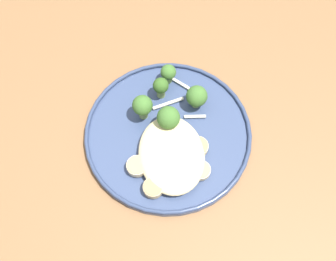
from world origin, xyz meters
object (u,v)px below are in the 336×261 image
(dinner_plate, at_px, (168,133))
(broccoli_floret_center_pile, at_px, (161,87))
(seared_scallop_rear_pale, at_px, (173,164))
(seared_scallop_large_seared, at_px, (171,144))
(seared_scallop_center_golden, at_px, (201,170))
(broccoli_floret_left_leaning, at_px, (197,97))
(seared_scallop_half_hidden, at_px, (137,166))
(broccoli_floret_right_tilted, at_px, (140,106))
(seared_scallop_front_small, at_px, (155,188))
(broccoli_floret_tall_stalk, at_px, (169,120))
(broccoli_floret_split_head, at_px, (168,73))
(seared_scallop_tiny_bay, at_px, (198,147))

(dinner_plate, xyz_separation_m, broccoli_floret_center_pile, (0.08, 0.00, 0.03))
(seared_scallop_rear_pale, distance_m, seared_scallop_large_seared, 0.04)
(seared_scallop_center_golden, xyz_separation_m, broccoli_floret_left_leaning, (0.13, -0.01, 0.02))
(seared_scallop_rear_pale, xyz_separation_m, seared_scallop_half_hidden, (0.00, 0.06, -0.00))
(seared_scallop_center_golden, relative_size, broccoli_floret_right_tilted, 0.59)
(seared_scallop_center_golden, bearing_deg, seared_scallop_front_small, 103.71)
(dinner_plate, bearing_deg, broccoli_floret_left_leaning, -49.50)
(broccoli_floret_tall_stalk, xyz_separation_m, broccoli_floret_center_pile, (0.07, 0.00, -0.01))
(dinner_plate, xyz_separation_m, seared_scallop_center_golden, (-0.08, -0.04, 0.01))
(seared_scallop_half_hidden, distance_m, broccoli_floret_left_leaning, 0.16)
(broccoli_floret_split_head, xyz_separation_m, broccoli_floret_right_tilted, (-0.07, 0.06, 0.01))
(seared_scallop_large_seared, height_order, broccoli_floret_split_head, broccoli_floret_split_head)
(seared_scallop_center_golden, bearing_deg, seared_scallop_tiny_bay, -3.30)
(broccoli_floret_left_leaning, bearing_deg, seared_scallop_center_golden, 173.51)
(seared_scallop_half_hidden, relative_size, broccoli_floret_right_tilted, 0.64)
(broccoli_floret_center_pile, bearing_deg, seared_scallop_front_small, 169.11)
(dinner_plate, relative_size, broccoli_floret_tall_stalk, 5.09)
(seared_scallop_front_small, bearing_deg, broccoli_floret_right_tilted, 2.55)
(broccoli_floret_tall_stalk, height_order, broccoli_floret_left_leaning, broccoli_floret_tall_stalk)
(seared_scallop_center_golden, height_order, broccoli_floret_left_leaning, broccoli_floret_left_leaning)
(seared_scallop_large_seared, height_order, seared_scallop_front_small, seared_scallop_front_small)
(seared_scallop_center_golden, height_order, seared_scallop_front_small, seared_scallop_front_small)
(broccoli_floret_tall_stalk, height_order, broccoli_floret_right_tilted, broccoli_floret_tall_stalk)
(seared_scallop_rear_pale, xyz_separation_m, broccoli_floret_center_pile, (0.14, 0.00, 0.02))
(seared_scallop_tiny_bay, bearing_deg, seared_scallop_rear_pale, 118.22)
(seared_scallop_rear_pale, bearing_deg, broccoli_floret_left_leaning, -27.76)
(dinner_plate, xyz_separation_m, seared_scallop_large_seared, (-0.03, -0.00, 0.01))
(seared_scallop_large_seared, bearing_deg, seared_scallop_center_golden, -143.16)
(seared_scallop_large_seared, relative_size, broccoli_floret_center_pile, 0.58)
(broccoli_floret_tall_stalk, relative_size, broccoli_floret_right_tilted, 1.04)
(dinner_plate, relative_size, seared_scallop_tiny_bay, 8.13)
(broccoli_floret_tall_stalk, bearing_deg, broccoli_floret_center_pile, 3.08)
(broccoli_floret_split_head, distance_m, broccoli_floret_left_leaning, 0.07)
(seared_scallop_half_hidden, bearing_deg, seared_scallop_large_seared, -62.39)
(seared_scallop_center_golden, distance_m, broccoli_floret_split_head, 0.19)
(dinner_plate, bearing_deg, broccoli_floret_right_tilted, 46.21)
(seared_scallop_tiny_bay, height_order, broccoli_floret_split_head, broccoli_floret_split_head)
(broccoli_floret_tall_stalk, height_order, broccoli_floret_center_pile, broccoli_floret_tall_stalk)
(seared_scallop_rear_pale, bearing_deg, broccoli_floret_center_pile, 0.14)
(seared_scallop_tiny_bay, distance_m, broccoli_floret_center_pile, 0.13)
(seared_scallop_tiny_bay, xyz_separation_m, broccoli_floret_right_tilted, (0.08, 0.09, 0.02))
(seared_scallop_large_seared, xyz_separation_m, broccoli_floret_center_pile, (0.10, 0.00, 0.02))
(dinner_plate, height_order, seared_scallop_center_golden, seared_scallop_center_golden)
(broccoli_floret_split_head, relative_size, broccoli_floret_left_leaning, 0.85)
(seared_scallop_half_hidden, height_order, broccoli_floret_right_tilted, broccoli_floret_right_tilted)
(dinner_plate, distance_m, broccoli_floret_tall_stalk, 0.04)
(seared_scallop_rear_pale, relative_size, broccoli_floret_left_leaning, 0.49)
(seared_scallop_tiny_bay, bearing_deg, broccoli_floret_split_head, 11.44)
(seared_scallop_front_small, bearing_deg, dinner_plate, -19.85)
(dinner_plate, height_order, seared_scallop_half_hidden, seared_scallop_half_hidden)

